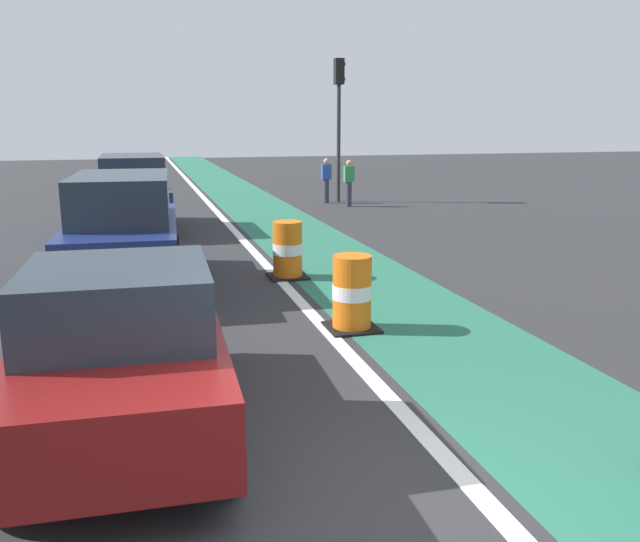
{
  "coord_description": "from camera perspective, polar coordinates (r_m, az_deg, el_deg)",
  "views": [
    {
      "loc": [
        -1.65,
        -4.29,
        2.98
      ],
      "look_at": [
        0.55,
        3.7,
        1.1
      ],
      "focal_mm": 37.52,
      "sensor_mm": 36.0,
      "label": 1
    }
  ],
  "objects": [
    {
      "name": "ground_plane",
      "position": [
        5.48,
        5.03,
        -20.25
      ],
      "size": [
        100.0,
        100.0,
        0.0
      ],
      "primitive_type": "plane",
      "color": "#2D2D30"
    },
    {
      "name": "bike_lane_strip",
      "position": [
        17.04,
        -1.46,
        2.74
      ],
      "size": [
        2.5,
        80.0,
        0.01
      ],
      "primitive_type": "cube",
      "color": "#286B51",
      "rests_on": "ground"
    },
    {
      "name": "lane_divider_stripe",
      "position": [
        16.75,
        -6.45,
        2.49
      ],
      "size": [
        0.2,
        80.0,
        0.01
      ],
      "primitive_type": "cube",
      "color": "silver",
      "rests_on": "ground"
    },
    {
      "name": "parked_sedan_nearest",
      "position": [
        6.68,
        -16.47,
        -6.52
      ],
      "size": [
        2.03,
        4.16,
        1.7
      ],
      "color": "maroon",
      "rests_on": "ground"
    },
    {
      "name": "parked_suv_second",
      "position": [
        12.45,
        -16.4,
        3.29
      ],
      "size": [
        2.11,
        4.69,
        2.04
      ],
      "color": "navy",
      "rests_on": "ground"
    },
    {
      "name": "parked_suv_third",
      "position": [
        19.0,
        -15.59,
        6.46
      ],
      "size": [
        1.93,
        4.61,
        2.04
      ],
      "color": "navy",
      "rests_on": "ground"
    },
    {
      "name": "traffic_barrel_front",
      "position": [
        9.64,
        2.74,
        -1.93
      ],
      "size": [
        0.73,
        0.73,
        1.09
      ],
      "color": "orange",
      "rests_on": "ground"
    },
    {
      "name": "traffic_barrel_mid",
      "position": [
        12.82,
        -2.78,
        1.77
      ],
      "size": [
        0.73,
        0.73,
        1.09
      ],
      "color": "orange",
      "rests_on": "ground"
    },
    {
      "name": "traffic_light_corner",
      "position": [
        24.78,
        1.63,
        14.0
      ],
      "size": [
        0.41,
        0.32,
        5.1
      ],
      "color": "#2D2D2D",
      "rests_on": "ground"
    },
    {
      "name": "pedestrian_crossing",
      "position": [
        23.47,
        2.48,
        7.62
      ],
      "size": [
        0.34,
        0.2,
        1.61
      ],
      "color": "#33333D",
      "rests_on": "ground"
    },
    {
      "name": "pedestrian_waiting",
      "position": [
        24.44,
        0.54,
        7.84
      ],
      "size": [
        0.34,
        0.2,
        1.61
      ],
      "color": "#33333D",
      "rests_on": "ground"
    }
  ]
}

